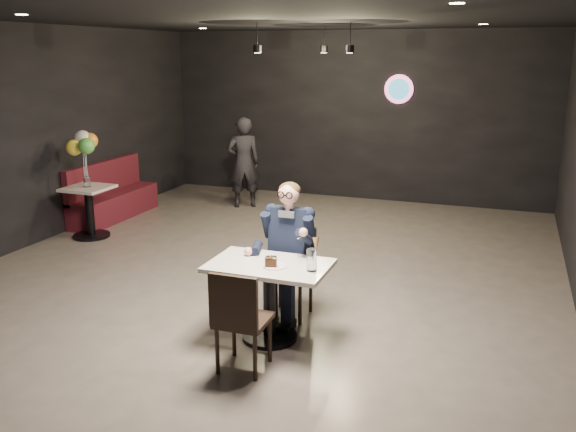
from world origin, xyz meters
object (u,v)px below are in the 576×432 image
at_px(booth_bench, 114,190).
at_px(passerby, 243,162).
at_px(chair_far, 290,273).
at_px(seated_man, 290,249).
at_px(sundae_glass, 312,260).
at_px(balloon_vase, 87,182).
at_px(side_table, 90,212).
at_px(main_table, 270,301).
at_px(chair_near, 244,318).

height_order(booth_bench, passerby, passerby).
height_order(chair_far, seated_man, seated_man).
height_order(sundae_glass, balloon_vase, sundae_glass).
relative_size(booth_bench, passerby, 1.18).
relative_size(booth_bench, side_table, 2.44).
relative_size(main_table, booth_bench, 0.60).
distance_m(main_table, booth_bench, 5.08).
bearing_deg(passerby, main_table, 85.61).
height_order(seated_man, passerby, passerby).
distance_m(seated_man, passerby, 4.66).
height_order(chair_near, passerby, passerby).
height_order(sundae_glass, booth_bench, sundae_glass).
bearing_deg(main_table, balloon_vase, 149.65).
bearing_deg(balloon_vase, seated_man, -23.56).
bearing_deg(passerby, chair_near, 82.94).
bearing_deg(passerby, sundae_glass, 89.39).
bearing_deg(booth_bench, passerby, 40.98).
bearing_deg(chair_far, sundae_glass, -54.74).
bearing_deg(chair_near, booth_bench, 135.73).
bearing_deg(seated_man, chair_far, -90.00).
bearing_deg(main_table, passerby, 116.81).
relative_size(chair_far, sundae_glass, 4.57).
relative_size(booth_bench, balloon_vase, 12.32).
bearing_deg(side_table, sundae_glass, -28.24).
height_order(chair_far, balloon_vase, chair_far).
height_order(chair_near, side_table, chair_near).
distance_m(seated_man, booth_bench, 4.76).
height_order(main_table, passerby, passerby).
bearing_deg(seated_man, balloon_vase, 156.44).
relative_size(side_table, passerby, 0.49).
relative_size(sundae_glass, booth_bench, 0.11).
relative_size(chair_far, side_table, 1.21).
relative_size(balloon_vase, passerby, 0.10).
bearing_deg(chair_far, booth_bench, 146.80).
bearing_deg(chair_far, chair_near, -90.00).
bearing_deg(balloon_vase, sundae_glass, -28.24).
distance_m(chair_far, balloon_vase, 4.03).
bearing_deg(side_table, main_table, -30.35).
height_order(sundae_glass, side_table, sundae_glass).
relative_size(seated_man, sundae_glass, 7.15).
distance_m(chair_far, booth_bench, 4.75).
xyz_separation_m(sundae_glass, balloon_vase, (-4.10, 2.20, -0.03)).
distance_m(balloon_vase, passerby, 2.79).
distance_m(main_table, balloon_vase, 4.28).
distance_m(chair_near, seated_man, 1.16).
bearing_deg(seated_man, main_table, -90.00).
bearing_deg(main_table, side_table, 149.65).
bearing_deg(side_table, passerby, 60.92).
height_order(chair_near, seated_man, seated_man).
height_order(chair_far, side_table, chair_far).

